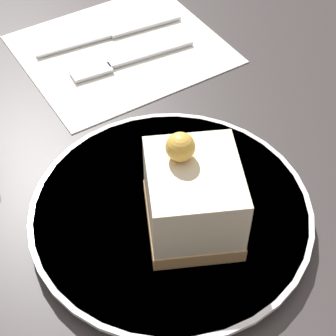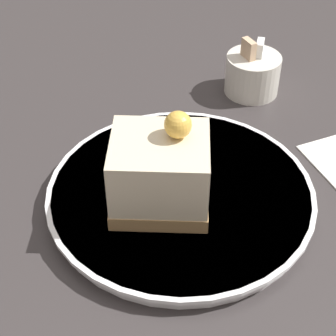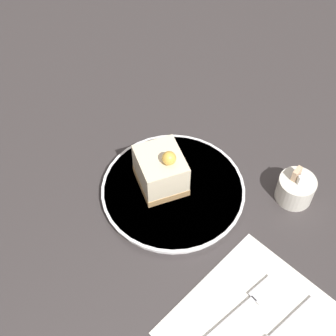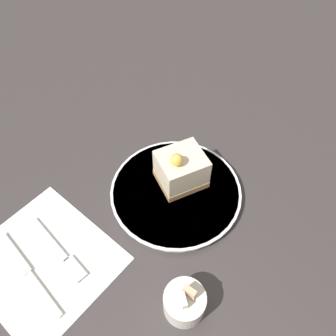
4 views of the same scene
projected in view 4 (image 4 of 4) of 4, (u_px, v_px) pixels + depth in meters
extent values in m
plane|color=#383333|center=(174.00, 204.00, 0.63)|extent=(4.00, 4.00, 0.00)
cylinder|color=white|center=(176.00, 192.00, 0.63)|extent=(0.24, 0.24, 0.02)
cylinder|color=white|center=(176.00, 190.00, 0.63)|extent=(0.25, 0.25, 0.00)
cube|color=#AD8451|center=(181.00, 178.00, 0.64)|extent=(0.10, 0.09, 0.01)
cube|color=beige|center=(181.00, 167.00, 0.61)|extent=(0.10, 0.09, 0.05)
sphere|color=#EFB747|center=(177.00, 160.00, 0.57)|extent=(0.02, 0.02, 0.02)
cube|color=white|center=(44.00, 261.00, 0.56)|extent=(0.25, 0.27, 0.00)
cube|color=silver|center=(49.00, 239.00, 0.58)|extent=(0.02, 0.11, 0.00)
cube|color=silver|center=(75.00, 269.00, 0.54)|extent=(0.03, 0.05, 0.00)
cube|color=silver|center=(14.00, 253.00, 0.56)|extent=(0.03, 0.10, 0.00)
cube|color=silver|center=(44.00, 294.00, 0.52)|extent=(0.02, 0.10, 0.00)
cylinder|color=silver|center=(184.00, 303.00, 0.49)|extent=(0.06, 0.06, 0.05)
cube|color=#D8B28C|center=(190.00, 292.00, 0.47)|extent=(0.01, 0.02, 0.02)
cube|color=white|center=(183.00, 301.00, 0.46)|extent=(0.02, 0.02, 0.02)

